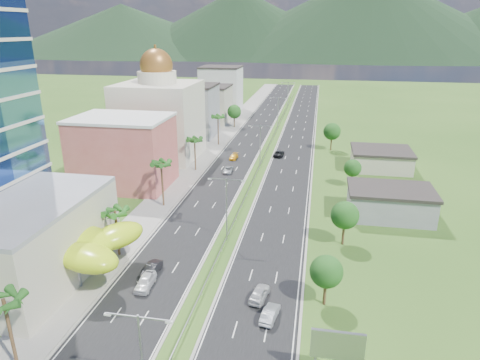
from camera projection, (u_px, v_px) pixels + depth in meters
The scene contains 37 objects.
ground at pixel (213, 271), 62.43m from camera, with size 500.00×500.00×0.00m, color #2D5119.
road_left at pixel (254, 131), 147.07m from camera, with size 11.00×260.00×0.04m, color black.
road_right at pixel (298, 133), 144.51m from camera, with size 11.00×260.00×0.04m, color black.
sidewalk_left at pixel (227, 130), 148.68m from camera, with size 7.00×260.00×0.12m, color gray.
median_guardrail at pixel (270, 144), 128.91m from camera, with size 0.10×216.06×0.76m.
streetlight_median_a at pixel (142, 356), 37.01m from camera, with size 6.04×0.25×11.00m.
streetlight_median_b at pixel (227, 203), 69.43m from camera, with size 6.04×0.25×11.00m.
streetlight_median_c at pixel (260, 142), 106.48m from camera, with size 6.04×0.25×11.00m.
streetlight_median_d at pixel (278, 110), 148.16m from camera, with size 6.04×0.25×11.00m.
streetlight_median_e at pixel (288, 92), 189.85m from camera, with size 6.04×0.25×11.00m.
lime_canopy at pixel (68, 242), 60.46m from camera, with size 18.00×15.00×7.40m.
pink_shophouse at pixel (124, 153), 94.33m from camera, with size 20.00×15.00×15.00m, color #B9544B.
domed_building at pixel (159, 116), 114.34m from camera, with size 20.00×20.00×28.70m.
midrise_grey at pixel (191, 111), 138.46m from camera, with size 16.00×15.00×16.00m, color gray.
midrise_beige at pixel (208, 105), 159.34m from camera, with size 16.00×15.00×13.00m, color #BAB399.
midrise_white at pixel (221, 90), 179.80m from camera, with size 16.00×15.00×18.00m, color silver.
billboard at pixel (337, 347), 41.37m from camera, with size 5.20×0.35×6.20m.
shed_near at pixel (390, 204), 79.97m from camera, with size 15.00×10.00×5.00m, color gray.
shed_far at pixel (381, 160), 107.52m from camera, with size 14.00×12.00×4.40m, color #BAB399.
palm_tree_a at pixel (4, 303), 42.00m from camera, with size 3.60×3.60×9.10m.
palm_tree_b at pixel (115, 214), 64.56m from camera, with size 3.60×3.60×8.10m.
palm_tree_c at pixel (161, 165), 82.60m from camera, with size 3.60×3.60×9.60m.
palm_tree_d at pixel (195, 141), 104.23m from camera, with size 3.60×3.60×8.60m.
palm_tree_e at pixel (218, 118), 127.13m from camera, with size 3.60×3.60×9.40m.
leafy_tree_lfar at pixel (234, 112), 151.20m from camera, with size 4.90×4.90×8.05m.
leafy_tree_ra at pixel (326, 272), 53.47m from camera, with size 4.20×4.20×6.90m.
leafy_tree_rb at pixel (345, 215), 68.57m from camera, with size 4.55×4.55×7.47m.
leafy_tree_rc at pixel (353, 168), 94.26m from camera, with size 3.85×3.85×6.33m.
leafy_tree_rd at pixel (332, 131), 122.33m from camera, with size 4.90×4.90×8.05m.
mountain_ridge at pixel (364, 60), 469.02m from camera, with size 860.00×140.00×90.00m, color black, non-canonical shape.
car_white_near_left at pixel (145, 282), 58.36m from camera, with size 1.97×4.91×1.67m, color silver.
car_dark_left at pixel (151, 269), 61.49m from camera, with size 1.61×4.61×1.52m, color black.
car_silver_mid_left at pixel (228, 170), 104.83m from camera, with size 2.14×4.65×1.29m, color #9DA0A4.
car_yellow_far_left at pixel (234, 157), 115.56m from camera, with size 1.82×4.48×1.30m, color gold.
car_white_near_right at pixel (259, 293), 55.83m from camera, with size 1.90×4.72×1.61m, color silver.
car_silver_right at pixel (270, 314), 51.98m from camera, with size 1.55×4.46×1.47m, color #A1A4A8.
car_dark_far_right at pixel (279, 153), 118.29m from camera, with size 2.47×5.36×1.49m, color black.
Camera 1 is at (13.78, -52.69, 33.56)m, focal length 32.00 mm.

